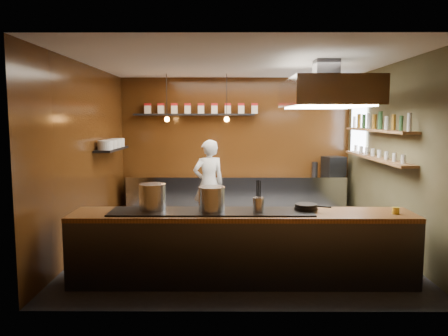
{
  "coord_description": "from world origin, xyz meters",
  "views": [
    {
      "loc": [
        -0.21,
        -7.1,
        2.12
      ],
      "look_at": [
        -0.25,
        0.4,
        1.26
      ],
      "focal_mm": 35.0,
      "sensor_mm": 36.0,
      "label": 1
    }
  ],
  "objects_px": {
    "stockpot_small": "(212,199)",
    "chef": "(209,184)",
    "espresso_machine": "(334,166)",
    "extractor_hood": "(326,93)",
    "stockpot_large": "(153,197)"
  },
  "relations": [
    {
      "from": "stockpot_small",
      "to": "chef",
      "type": "height_order",
      "value": "chef"
    },
    {
      "from": "espresso_machine",
      "to": "chef",
      "type": "height_order",
      "value": "chef"
    },
    {
      "from": "stockpot_small",
      "to": "espresso_machine",
      "type": "distance_m",
      "value": 4.57
    },
    {
      "from": "extractor_hood",
      "to": "chef",
      "type": "distance_m",
      "value": 2.99
    },
    {
      "from": "stockpot_small",
      "to": "chef",
      "type": "distance_m",
      "value": 2.9
    },
    {
      "from": "espresso_machine",
      "to": "stockpot_large",
      "type": "bearing_deg",
      "value": -147.0
    },
    {
      "from": "stockpot_large",
      "to": "chef",
      "type": "relative_size",
      "value": 0.2
    },
    {
      "from": "extractor_hood",
      "to": "stockpot_small",
      "type": "height_order",
      "value": "extractor_hood"
    },
    {
      "from": "espresso_machine",
      "to": "chef",
      "type": "distance_m",
      "value": 2.83
    },
    {
      "from": "stockpot_small",
      "to": "espresso_machine",
      "type": "xyz_separation_m",
      "value": [
        2.49,
        3.83,
        0.0
      ]
    },
    {
      "from": "extractor_hood",
      "to": "chef",
      "type": "relative_size",
      "value": 1.17
    },
    {
      "from": "stockpot_small",
      "to": "stockpot_large",
      "type": "bearing_deg",
      "value": 174.41
    },
    {
      "from": "stockpot_large",
      "to": "espresso_machine",
      "type": "distance_m",
      "value": 4.97
    },
    {
      "from": "chef",
      "to": "stockpot_small",
      "type": "bearing_deg",
      "value": 71.73
    },
    {
      "from": "stockpot_small",
      "to": "espresso_machine",
      "type": "height_order",
      "value": "espresso_machine"
    }
  ]
}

